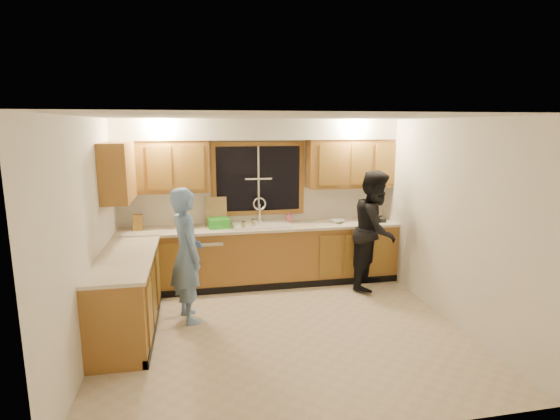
# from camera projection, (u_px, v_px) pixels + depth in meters

# --- Properties ---
(floor) EXTENTS (4.20, 4.20, 0.00)m
(floor) POSITION_uv_depth(u_px,v_px,m) (283.00, 330.00, 5.23)
(floor) COLOR beige
(floor) RESTS_ON ground
(ceiling) EXTENTS (4.20, 4.20, 0.00)m
(ceiling) POSITION_uv_depth(u_px,v_px,m) (283.00, 117.00, 4.76)
(ceiling) COLOR silver
(wall_back) EXTENTS (4.20, 0.00, 4.20)m
(wall_back) POSITION_uv_depth(u_px,v_px,m) (259.00, 201.00, 6.82)
(wall_back) COLOR white
(wall_back) RESTS_ON ground
(wall_left) EXTENTS (0.00, 3.80, 3.80)m
(wall_left) POSITION_uv_depth(u_px,v_px,m) (88.00, 237.00, 4.60)
(wall_left) COLOR white
(wall_left) RESTS_ON ground
(wall_right) EXTENTS (0.00, 3.80, 3.80)m
(wall_right) POSITION_uv_depth(u_px,v_px,m) (449.00, 221.00, 5.39)
(wall_right) COLOR white
(wall_right) RESTS_ON ground
(base_cabinets_back) EXTENTS (4.20, 0.60, 0.88)m
(base_cabinets_back) POSITION_uv_depth(u_px,v_px,m) (262.00, 256.00, 6.69)
(base_cabinets_back) COLOR #9F6B2E
(base_cabinets_back) RESTS_ON ground
(base_cabinets_left) EXTENTS (0.60, 1.90, 0.88)m
(base_cabinets_left) POSITION_uv_depth(u_px,v_px,m) (127.00, 295.00, 5.14)
(base_cabinets_left) COLOR #9F6B2E
(base_cabinets_left) RESTS_ON ground
(countertop_back) EXTENTS (4.20, 0.63, 0.04)m
(countertop_back) POSITION_uv_depth(u_px,v_px,m) (262.00, 227.00, 6.59)
(countertop_back) COLOR beige
(countertop_back) RESTS_ON base_cabinets_back
(countertop_left) EXTENTS (0.63, 1.90, 0.04)m
(countertop_left) POSITION_uv_depth(u_px,v_px,m) (126.00, 258.00, 5.06)
(countertop_left) COLOR beige
(countertop_left) RESTS_ON base_cabinets_left
(upper_cabinets_left) EXTENTS (1.35, 0.33, 0.75)m
(upper_cabinets_left) POSITION_uv_depth(u_px,v_px,m) (162.00, 167.00, 6.29)
(upper_cabinets_left) COLOR #9F6B2E
(upper_cabinets_left) RESTS_ON wall_back
(upper_cabinets_right) EXTENTS (1.35, 0.33, 0.75)m
(upper_cabinets_right) POSITION_uv_depth(u_px,v_px,m) (350.00, 163.00, 6.83)
(upper_cabinets_right) COLOR #9F6B2E
(upper_cabinets_right) RESTS_ON wall_back
(upper_cabinets_return) EXTENTS (0.33, 0.90, 0.75)m
(upper_cabinets_return) POSITION_uv_depth(u_px,v_px,m) (118.00, 172.00, 5.60)
(upper_cabinets_return) COLOR #9F6B2E
(upper_cabinets_return) RESTS_ON wall_left
(soffit) EXTENTS (4.20, 0.35, 0.30)m
(soffit) POSITION_uv_depth(u_px,v_px,m) (260.00, 130.00, 6.45)
(soffit) COLOR white
(soffit) RESTS_ON wall_back
(window_frame) EXTENTS (1.44, 0.03, 1.14)m
(window_frame) POSITION_uv_depth(u_px,v_px,m) (258.00, 179.00, 6.75)
(window_frame) COLOR black
(window_frame) RESTS_ON wall_back
(sink) EXTENTS (0.86, 0.52, 0.57)m
(sink) POSITION_uv_depth(u_px,v_px,m) (262.00, 229.00, 6.61)
(sink) COLOR white
(sink) RESTS_ON countertop_back
(dishwasher) EXTENTS (0.60, 0.56, 0.82)m
(dishwasher) POSITION_uv_depth(u_px,v_px,m) (206.00, 261.00, 6.52)
(dishwasher) COLOR silver
(dishwasher) RESTS_ON floor
(stove) EXTENTS (0.58, 0.75, 0.90)m
(stove) POSITION_uv_depth(u_px,v_px,m) (119.00, 315.00, 4.59)
(stove) COLOR silver
(stove) RESTS_ON floor
(man) EXTENTS (0.56, 0.70, 1.68)m
(man) POSITION_uv_depth(u_px,v_px,m) (187.00, 255.00, 5.37)
(man) COLOR #698FC7
(man) RESTS_ON floor
(woman) EXTENTS (1.06, 1.09, 1.77)m
(woman) POSITION_uv_depth(u_px,v_px,m) (375.00, 230.00, 6.49)
(woman) COLOR black
(woman) RESTS_ON floor
(knife_block) EXTENTS (0.13, 0.11, 0.23)m
(knife_block) POSITION_uv_depth(u_px,v_px,m) (138.00, 222.00, 6.28)
(knife_block) COLOR olive
(knife_block) RESTS_ON countertop_back
(cutting_board) EXTENTS (0.33, 0.12, 0.43)m
(cutting_board) POSITION_uv_depth(u_px,v_px,m) (216.00, 211.00, 6.61)
(cutting_board) COLOR tan
(cutting_board) RESTS_ON countertop_back
(dish_crate) EXTENTS (0.33, 0.31, 0.14)m
(dish_crate) POSITION_uv_depth(u_px,v_px,m) (219.00, 223.00, 6.47)
(dish_crate) COLOR green
(dish_crate) RESTS_ON countertop_back
(soap_bottle) EXTENTS (0.09, 0.10, 0.17)m
(soap_bottle) POSITION_uv_depth(u_px,v_px,m) (289.00, 217.00, 6.82)
(soap_bottle) COLOR #E45685
(soap_bottle) RESTS_ON countertop_back
(bowl) EXTENTS (0.26, 0.26, 0.05)m
(bowl) POSITION_uv_depth(u_px,v_px,m) (338.00, 221.00, 6.80)
(bowl) COLOR silver
(bowl) RESTS_ON countertop_back
(can_left) EXTENTS (0.09, 0.09, 0.12)m
(can_left) POSITION_uv_depth(u_px,v_px,m) (244.00, 226.00, 6.33)
(can_left) COLOR beige
(can_left) RESTS_ON countertop_back
(can_right) EXTENTS (0.08, 0.08, 0.13)m
(can_right) POSITION_uv_depth(u_px,v_px,m) (254.00, 223.00, 6.45)
(can_right) COLOR beige
(can_right) RESTS_ON countertop_back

